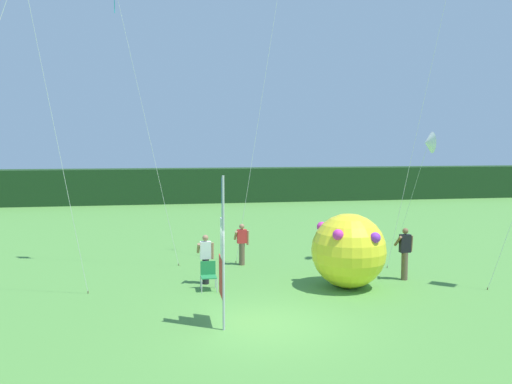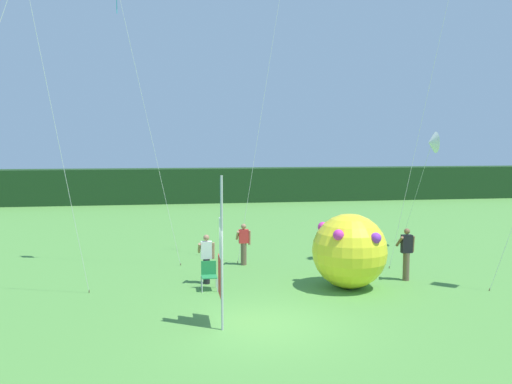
{
  "view_description": "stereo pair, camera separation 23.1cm",
  "coord_description": "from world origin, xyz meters",
  "views": [
    {
      "loc": [
        -2.48,
        -12.98,
        4.62
      ],
      "look_at": [
        0.2,
        2.25,
        3.21
      ],
      "focal_mm": 37.32,
      "sensor_mm": 36.0,
      "label": 1
    },
    {
      "loc": [
        -2.25,
        -13.01,
        4.62
      ],
      "look_at": [
        0.2,
        2.25,
        3.21
      ],
      "focal_mm": 37.32,
      "sensor_mm": 36.0,
      "label": 2
    }
  ],
  "objects": [
    {
      "name": "ground_plane",
      "position": [
        0.0,
        0.0,
        0.0
      ],
      "size": [
        120.0,
        120.0,
        0.0
      ],
      "primitive_type": "plane",
      "color": "#518E3D"
    },
    {
      "name": "person_far_left",
      "position": [
        0.46,
        6.8,
        0.84
      ],
      "size": [
        0.55,
        0.48,
        1.59
      ],
      "color": "brown",
      "rests_on": "ground"
    },
    {
      "name": "person_near_banner",
      "position": [
        -1.13,
        4.29,
        0.87
      ],
      "size": [
        0.55,
        0.48,
        1.64
      ],
      "color": "black",
      "rests_on": "ground"
    },
    {
      "name": "kite_cyan_diamond_6",
      "position": [
        -3.89,
        7.15,
        9.39
      ],
      "size": [
        2.44,
        0.33,
        10.69
      ],
      "color": "brown",
      "rests_on": "ground"
    },
    {
      "name": "folding_chair",
      "position": [
        -1.1,
        3.57,
        0.51
      ],
      "size": [
        0.51,
        0.51,
        0.89
      ],
      "color": "#BCBCC1",
      "rests_on": "ground"
    },
    {
      "name": "person_mid_field",
      "position": [
        5.58,
        3.64,
        0.95
      ],
      "size": [
        0.55,
        0.48,
        1.78
      ],
      "color": "brown",
      "rests_on": "ground"
    },
    {
      "name": "distant_treeline",
      "position": [
        0.0,
        29.12,
        1.34
      ],
      "size": [
        80.0,
        2.4,
        2.68
      ],
      "primitive_type": "cube",
      "color": "#193819",
      "rests_on": "ground"
    },
    {
      "name": "kite_white_delta_3",
      "position": [
        9.06,
        8.8,
        4.66
      ],
      "size": [
        0.47,
        2.75,
        5.15
      ],
      "color": "brown",
      "rests_on": "ground"
    },
    {
      "name": "inflatable_balloon",
      "position": [
        3.37,
        3.06,
        1.2
      ],
      "size": [
        2.4,
        2.4,
        2.4
      ],
      "color": "yellow",
      "rests_on": "ground"
    },
    {
      "name": "banner_flag",
      "position": [
        -1.04,
        0.11,
        1.85
      ],
      "size": [
        0.06,
        1.03,
        3.85
      ],
      "color": "#B7B7BC",
      "rests_on": "ground"
    }
  ]
}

